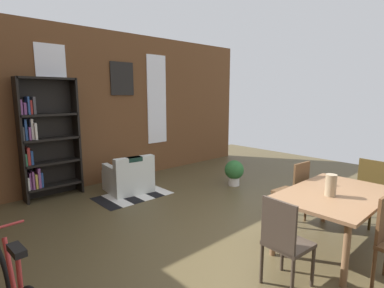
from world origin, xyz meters
name	(u,v)px	position (x,y,z in m)	size (l,w,h in m)	color
ground_plane	(292,256)	(0.00, 0.00, 0.00)	(11.38, 11.38, 0.00)	brown
back_wall_brick	(110,108)	(0.00, 4.44, 1.63)	(7.90, 0.12, 3.27)	brown
window_pane_0	(54,102)	(-1.21, 4.37, 1.80)	(0.55, 0.02, 2.12)	white
window_pane_1	(157,100)	(1.21, 4.37, 1.80)	(0.55, 0.02, 2.12)	white
dining_table	(335,199)	(0.56, -0.23, 0.65)	(1.61, 1.03, 0.73)	brown
vase_on_table	(331,185)	(0.40, -0.23, 0.86)	(0.13, 0.13, 0.27)	#998466
tealight_candle_0	(334,184)	(0.84, -0.09, 0.75)	(0.04, 0.04, 0.04)	silver
dining_chair_head_left	(284,240)	(-0.62, -0.23, 0.51)	(0.43, 0.43, 0.95)	#382E25
dining_chair_head_right	(367,189)	(1.74, -0.24, 0.51)	(0.44, 0.44, 0.95)	#3A2C11
dining_chair_far_right	(294,189)	(0.92, 0.51, 0.51)	(0.43, 0.43, 0.95)	#523821
bookshelf_tall	(45,140)	(-1.46, 4.19, 1.11)	(1.03, 0.31, 2.24)	black
armchair_white	(129,178)	(-0.16, 3.48, 0.28)	(0.89, 0.89, 0.75)	silver
potted_plant_by_shelf	(234,171)	(1.69, 2.29, 0.31)	(0.41, 0.41, 0.55)	silver
striped_rug	(133,195)	(-0.26, 3.19, 0.00)	(1.38, 0.83, 0.01)	black
framed_picture	(122,79)	(0.27, 4.36, 2.27)	(0.56, 0.03, 0.72)	black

